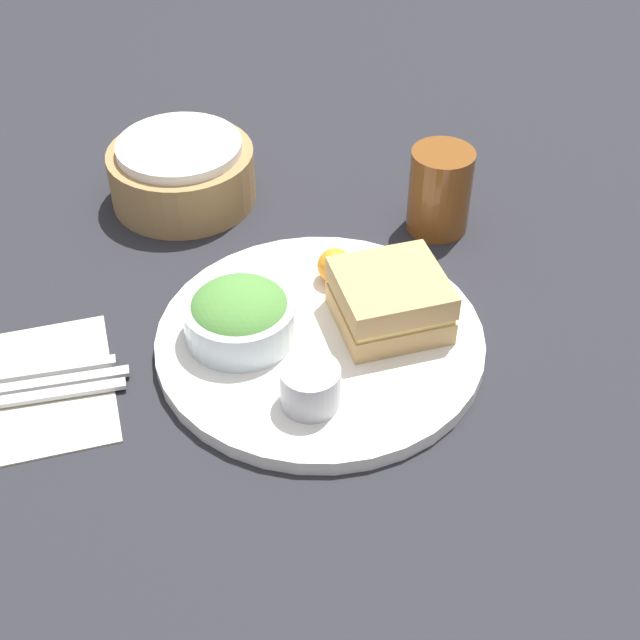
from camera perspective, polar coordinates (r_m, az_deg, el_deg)
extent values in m
plane|color=#232328|center=(0.91, 0.00, -1.71)|extent=(4.00, 4.00, 0.00)
cylinder|color=white|center=(0.90, 0.00, -1.33)|extent=(0.33, 0.33, 0.02)
cube|color=tan|center=(0.91, 4.37, 0.66)|extent=(0.11, 0.10, 0.03)
cube|color=#E5C666|center=(0.90, 4.42, 1.44)|extent=(0.10, 0.10, 0.01)
cube|color=tan|center=(0.89, 4.48, 2.24)|extent=(0.11, 0.10, 0.03)
cylinder|color=silver|center=(0.89, -5.13, 0.05)|extent=(0.11, 0.11, 0.04)
ellipsoid|color=#4C8438|center=(0.88, -5.16, 0.52)|extent=(0.10, 0.10, 0.05)
cylinder|color=#B7B7BC|center=(0.82, -0.62, -4.27)|extent=(0.06, 0.06, 0.04)
sphere|color=orange|center=(0.95, 0.96, 3.49)|extent=(0.04, 0.04, 0.04)
cylinder|color=brown|center=(1.05, 7.67, 8.21)|extent=(0.07, 0.07, 0.10)
cylinder|color=#997547|center=(1.11, -8.80, 9.12)|extent=(0.18, 0.18, 0.07)
cylinder|color=white|center=(1.09, -9.02, 10.87)|extent=(0.15, 0.15, 0.01)
cube|color=beige|center=(0.90, -17.42, -4.13)|extent=(0.14, 0.18, 0.00)
cube|color=#B2B2B7|center=(0.89, -17.49, -4.74)|extent=(0.16, 0.02, 0.01)
cube|color=#B2B2B7|center=(0.90, -17.48, -3.93)|extent=(0.17, 0.02, 0.01)
cube|color=#B2B2B7|center=(0.91, -17.46, -3.13)|extent=(0.15, 0.02, 0.01)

